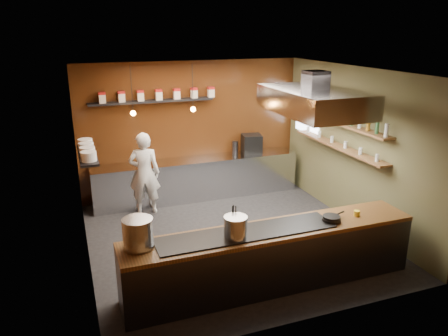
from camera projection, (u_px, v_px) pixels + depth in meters
name	position (u px, v px, depth m)	size (l,w,h in m)	color
floor	(232.00, 238.00, 7.97)	(5.00, 5.00, 0.00)	black
back_wall	(192.00, 129.00, 9.74)	(5.00, 5.00, 0.00)	#37150A
left_wall	(81.00, 176.00, 6.69)	(5.00, 5.00, 0.00)	#37150A
right_wall	(355.00, 147.00, 8.33)	(5.00, 5.00, 0.00)	brown
ceiling	(233.00, 71.00, 7.05)	(5.00, 5.00, 0.00)	silver
window_pane	(308.00, 111.00, 9.71)	(1.00, 1.00, 0.00)	white
prep_counter	(197.00, 178.00, 9.77)	(4.60, 0.65, 0.90)	silver
pass_counter	(271.00, 257.00, 6.40)	(4.40, 0.72, 0.94)	#38383D
tin_shelf	(152.00, 101.00, 9.11)	(2.60, 0.26, 0.04)	black
plate_shelf	(87.00, 155.00, 7.62)	(0.30, 1.40, 0.04)	black
bottle_shelf_upper	(340.00, 123.00, 8.41)	(0.26, 2.80, 0.04)	brown
bottle_shelf_lower	(338.00, 146.00, 8.56)	(0.26, 2.80, 0.04)	brown
extractor_hood	(314.00, 101.00, 7.27)	(1.20, 2.00, 0.72)	#38383D
pendant_left	(133.00, 111.00, 8.37)	(0.10, 0.10, 0.95)	black
pendant_right	(193.00, 107.00, 8.76)	(0.10, 0.10, 0.95)	black
storage_tins	(159.00, 95.00, 9.12)	(2.43, 0.13, 0.22)	beige
plate_stacks	(87.00, 149.00, 7.59)	(0.26, 1.16, 0.16)	white
bottles	(341.00, 116.00, 8.37)	(0.06, 2.66, 0.24)	silver
wine_glasses	(339.00, 142.00, 8.53)	(0.07, 2.37, 0.13)	silver
stockpot_large	(138.00, 233.00, 5.66)	(0.40, 0.40, 0.39)	#B3B5BA
stockpot_small	(236.00, 227.00, 5.92)	(0.32, 0.32, 0.30)	silver
utensil_crock	(234.00, 226.00, 6.13)	(0.13, 0.13, 0.17)	#BBBDC2
frying_pan	(332.00, 218.00, 6.48)	(0.43, 0.28, 0.07)	black
butter_jar	(357.00, 213.00, 6.68)	(0.09, 0.09, 0.08)	yellow
espresso_machine	(252.00, 144.00, 10.06)	(0.43, 0.41, 0.43)	black
chef	(145.00, 173.00, 8.84)	(0.62, 0.41, 1.70)	white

